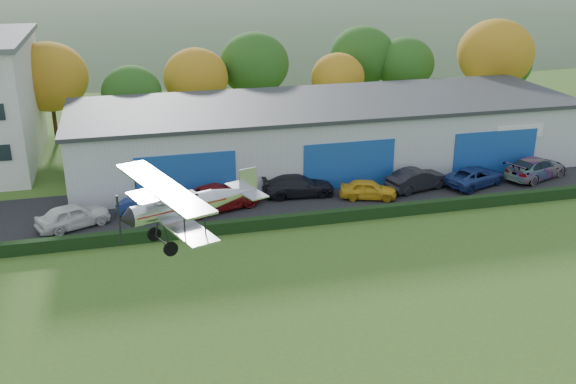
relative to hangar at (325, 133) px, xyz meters
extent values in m
plane|color=#3D5B1C|center=(-5.00, -27.98, -2.66)|extent=(300.00, 300.00, 0.00)
cube|color=black|center=(-2.00, -6.98, -2.63)|extent=(48.00, 9.00, 0.05)
cube|color=black|center=(-2.00, -11.78, -2.26)|extent=(46.00, 0.60, 0.80)
cube|color=#B2B7BC|center=(0.00, 0.02, -0.16)|extent=(40.00, 12.00, 5.00)
cube|color=#2D3033|center=(0.00, 0.02, 2.49)|extent=(40.60, 12.60, 0.30)
cube|color=#19499E|center=(-12.00, -6.03, -0.86)|extent=(7.00, 0.12, 3.60)
cube|color=#19499E|center=(0.00, -6.03, -0.86)|extent=(7.00, 0.12, 3.60)
cube|color=#19499E|center=(12.00, -6.03, -0.86)|extent=(7.00, 0.12, 3.60)
cylinder|color=#3D2614|center=(-22.00, 12.02, -1.08)|extent=(0.36, 0.36, 3.15)
ellipsoid|color=#966712|center=(-22.00, 12.02, 3.37)|extent=(6.84, 6.84, 6.16)
cylinder|color=#3D2614|center=(-15.00, 10.02, -1.43)|extent=(0.36, 0.36, 2.45)
ellipsoid|color=#1E4C14|center=(-15.00, 10.02, 2.03)|extent=(5.32, 5.32, 4.79)
cylinder|color=#3D2614|center=(-9.00, 12.02, -1.26)|extent=(0.36, 0.36, 2.80)
ellipsoid|color=#966712|center=(-9.00, 12.02, 2.70)|extent=(6.08, 6.08, 5.47)
cylinder|color=#3D2614|center=(-3.00, 14.02, -1.08)|extent=(0.36, 0.36, 3.15)
ellipsoid|color=#1E4C14|center=(-3.00, 14.02, 3.37)|extent=(6.84, 6.84, 6.16)
cylinder|color=#3D2614|center=(5.00, 12.02, -1.43)|extent=(0.36, 0.36, 2.45)
ellipsoid|color=#966712|center=(5.00, 12.02, 2.03)|extent=(5.32, 5.32, 4.79)
cylinder|color=#3D2614|center=(13.00, 14.02, -1.26)|extent=(0.36, 0.36, 2.80)
ellipsoid|color=#1E4C14|center=(13.00, 14.02, 2.70)|extent=(6.08, 6.08, 5.47)
cylinder|color=#3D2614|center=(21.00, 10.02, -0.91)|extent=(0.36, 0.36, 3.50)
ellipsoid|color=#966712|center=(21.00, 10.02, 4.04)|extent=(7.60, 7.60, 6.84)
cylinder|color=#3D2614|center=(25.00, 14.02, -1.43)|extent=(0.36, 0.36, 2.45)
ellipsoid|color=#1E4C14|center=(25.00, 14.02, 2.03)|extent=(5.32, 5.32, 4.79)
cylinder|color=#3D2614|center=(9.00, 16.02, -1.08)|extent=(0.36, 0.36, 3.15)
ellipsoid|color=#1E4C14|center=(9.00, 16.02, 3.37)|extent=(6.84, 6.84, 6.16)
ellipsoid|color=#4C6642|center=(15.00, 112.02, -18.06)|extent=(320.00, 196.00, 56.00)
ellipsoid|color=#4C6642|center=(85.00, 112.02, -12.56)|extent=(240.00, 126.00, 36.00)
imported|color=silver|center=(-19.56, -8.57, -1.82)|extent=(4.99, 3.55, 1.58)
imported|color=navy|center=(-14.78, -7.99, -1.93)|extent=(4.32, 2.98, 1.35)
imported|color=maroon|center=(-9.95, -7.54, -1.78)|extent=(6.49, 4.36, 1.65)
imported|color=black|center=(-4.09, -6.68, -1.85)|extent=(5.34, 2.45, 1.51)
imported|color=gold|center=(0.62, -8.45, -1.92)|extent=(4.34, 2.83, 1.37)
imported|color=black|center=(4.79, -7.67, -1.80)|extent=(5.16, 2.89, 1.61)
imported|color=navy|center=(9.35, -7.92, -1.90)|extent=(5.58, 4.02, 1.41)
imported|color=gray|center=(14.76, -7.57, -1.77)|extent=(6.21, 4.28, 1.67)
cylinder|color=silver|center=(-14.09, -22.59, 3.76)|extent=(3.90, 2.12, 0.90)
cone|color=silver|center=(-11.25, -21.60, 3.76)|extent=(2.38, 1.58, 0.90)
cone|color=black|center=(-16.12, -23.31, 3.76)|extent=(0.77, 1.02, 0.90)
cube|color=maroon|center=(-13.80, -22.49, 3.81)|extent=(4.28, 2.27, 0.06)
cube|color=black|center=(-13.61, -22.43, 4.18)|extent=(1.34, 0.97, 0.25)
cube|color=silver|center=(-14.28, -22.66, 3.46)|extent=(3.58, 7.23, 0.10)
cube|color=silver|center=(-14.47, -22.73, 4.82)|extent=(3.81, 7.64, 0.10)
cylinder|color=black|center=(-13.84, -25.27, 4.14)|extent=(0.08, 0.08, 1.30)
cylinder|color=black|center=(-12.99, -24.97, 4.14)|extent=(0.08, 0.08, 1.30)
cylinder|color=black|center=(-15.57, -20.35, 4.14)|extent=(0.08, 0.08, 1.30)
cylinder|color=black|center=(-14.72, -20.05, 4.14)|extent=(0.08, 0.08, 1.30)
cylinder|color=black|center=(-14.35, -23.06, 4.47)|extent=(0.13, 0.22, 0.75)
cylinder|color=black|center=(-14.58, -22.40, 4.47)|extent=(0.13, 0.22, 0.75)
cylinder|color=black|center=(-14.51, -23.20, 2.91)|extent=(0.30, 0.68, 1.23)
cylinder|color=black|center=(-14.80, -22.39, 2.91)|extent=(0.30, 0.68, 1.23)
cylinder|color=black|center=(-14.66, -22.79, 2.31)|extent=(0.70, 1.82, 0.07)
cylinder|color=black|center=(-14.36, -23.65, 2.31)|extent=(0.65, 0.35, 0.64)
cylinder|color=black|center=(-14.95, -21.94, 2.31)|extent=(0.65, 0.35, 0.64)
cylinder|color=black|center=(-10.58, -21.36, 3.51)|extent=(0.37, 0.18, 0.42)
cube|color=silver|center=(-10.58, -21.36, 3.81)|extent=(1.72, 2.76, 0.06)
cube|color=silver|center=(-10.49, -21.33, 4.32)|extent=(0.87, 0.36, 1.10)
cube|color=black|center=(-16.38, -23.40, 3.76)|extent=(0.10, 0.13, 2.21)
camera|label=1|loc=(-15.75, -49.54, 14.67)|focal=41.01mm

